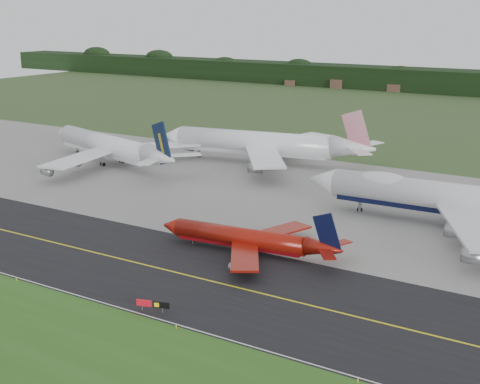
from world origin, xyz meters
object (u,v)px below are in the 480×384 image
(jet_ba_747, at_px, (459,200))
(taxiway_sign, at_px, (153,304))
(jet_navy_gold, at_px, (111,147))
(jet_star_tail, at_px, (265,144))
(jet_red_737, at_px, (249,239))

(jet_ba_747, height_order, taxiway_sign, jet_ba_747)
(jet_navy_gold, bearing_deg, jet_star_tail, 32.81)
(jet_ba_747, distance_m, jet_red_737, 45.36)
(jet_ba_747, relative_size, taxiway_sign, 13.48)
(jet_navy_gold, bearing_deg, taxiway_sign, -44.80)
(jet_red_737, relative_size, taxiway_sign, 7.17)
(jet_navy_gold, bearing_deg, jet_ba_747, -3.93)
(jet_red_737, bearing_deg, jet_navy_gold, 149.27)
(jet_star_tail, relative_size, taxiway_sign, 12.85)
(jet_star_tail, bearing_deg, jet_navy_gold, -147.19)
(jet_ba_747, distance_m, taxiway_sign, 69.78)
(jet_red_737, distance_m, jet_star_tail, 73.96)
(jet_ba_747, xyz_separation_m, taxiway_sign, (-28.08, -63.72, -4.55))
(jet_ba_747, relative_size, jet_star_tail, 1.05)
(jet_red_737, relative_size, jet_navy_gold, 0.61)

